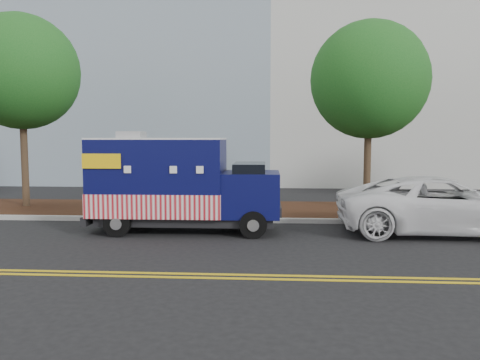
{
  "coord_description": "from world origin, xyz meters",
  "views": [
    {
      "loc": [
        2.04,
        -13.53,
        2.71
      ],
      "look_at": [
        1.11,
        0.6,
        1.45
      ],
      "focal_mm": 35.0,
      "sensor_mm": 36.0,
      "label": 1
    }
  ],
  "objects": [
    {
      "name": "white_car",
      "position": [
        6.91,
        -0.0,
        0.81
      ],
      "size": [
        5.92,
        2.86,
        1.63
      ],
      "primitive_type": "imported",
      "rotation": [
        0.0,
        0.0,
        1.54
      ],
      "color": "white",
      "rests_on": "ground"
    },
    {
      "name": "sign_post",
      "position": [
        -2.55,
        2.04,
        1.2
      ],
      "size": [
        0.06,
        0.06,
        2.4
      ],
      "primitive_type": "cube",
      "color": "#473828",
      "rests_on": "ground"
    },
    {
      "name": "tree_a",
      "position": [
        -7.24,
        3.53,
        5.17
      ],
      "size": [
        4.26,
        4.26,
        7.31
      ],
      "color": "#38281C",
      "rests_on": "ground"
    },
    {
      "name": "tree_c",
      "position": [
        5.56,
        3.8,
        4.8
      ],
      "size": [
        4.22,
        4.22,
        6.92
      ],
      "color": "#38281C",
      "rests_on": "ground"
    },
    {
      "name": "centerline_near",
      "position": [
        0.0,
        -4.45,
        0.01
      ],
      "size": [
        120.0,
        0.1,
        0.01
      ],
      "primitive_type": "cube",
      "color": "gold",
      "rests_on": "ground"
    },
    {
      "name": "curb",
      "position": [
        0.0,
        1.4,
        0.07
      ],
      "size": [
        120.0,
        0.18,
        0.15
      ],
      "primitive_type": "cube",
      "color": "#9E9E99",
      "rests_on": "ground"
    },
    {
      "name": "mulch_strip",
      "position": [
        0.0,
        3.5,
        0.07
      ],
      "size": [
        120.0,
        4.0,
        0.15
      ],
      "primitive_type": "cube",
      "color": "black",
      "rests_on": "ground"
    },
    {
      "name": "centerline_far",
      "position": [
        0.0,
        -4.7,
        0.01
      ],
      "size": [
        120.0,
        0.1,
        0.01
      ],
      "primitive_type": "cube",
      "color": "gold",
      "rests_on": "ground"
    },
    {
      "name": "ground",
      "position": [
        0.0,
        0.0,
        0.0
      ],
      "size": [
        120.0,
        120.0,
        0.0
      ],
      "primitive_type": "plane",
      "color": "black",
      "rests_on": "ground"
    },
    {
      "name": "food_truck",
      "position": [
        -0.72,
        -0.1,
        1.32
      ],
      "size": [
        5.56,
        2.18,
        2.92
      ],
      "rotation": [
        0.0,
        0.0,
        0.01
      ],
      "color": "black",
      "rests_on": "ground"
    }
  ]
}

